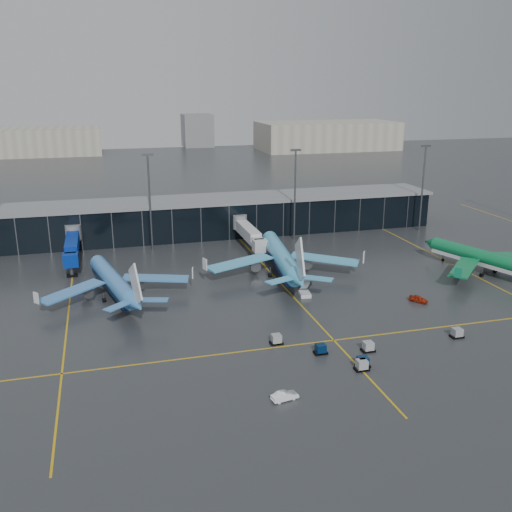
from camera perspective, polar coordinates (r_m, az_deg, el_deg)
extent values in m
plane|color=#282B2D|center=(110.77, -0.04, -5.80)|extent=(600.00, 600.00, 0.00)
cube|color=black|center=(167.12, -5.65, 3.79)|extent=(140.00, 16.00, 10.00)
cube|color=slate|center=(166.00, -5.71, 5.57)|extent=(142.00, 17.00, 0.80)
cylinder|color=#595B60|center=(156.85, -17.81, 2.25)|extent=(4.00, 4.00, 4.00)
cube|color=navy|center=(144.02, -17.95, 0.63)|extent=(3.00, 24.00, 3.00)
cylinder|color=#595B60|center=(137.72, -17.94, -1.45)|extent=(1.00, 1.00, 2.60)
cylinder|color=#595B60|center=(160.92, -1.62, 3.43)|extent=(4.00, 4.00, 4.00)
cube|color=silver|center=(148.44, -0.38, 1.95)|extent=(3.00, 24.00, 3.00)
cylinder|color=#595B60|center=(142.34, 0.40, -0.01)|extent=(1.00, 1.00, 2.60)
cylinder|color=#595B60|center=(152.08, -10.55, 5.16)|extent=(0.50, 0.50, 25.00)
cube|color=#595B60|center=(150.06, -10.81, 9.91)|extent=(3.00, 0.40, 0.60)
cylinder|color=#595B60|center=(160.24, 3.91, 6.01)|extent=(0.50, 0.50, 25.00)
cube|color=#595B60|center=(158.32, 4.00, 10.52)|extent=(3.00, 0.40, 0.60)
cylinder|color=#595B60|center=(177.27, 16.30, 6.43)|extent=(0.50, 0.50, 25.00)
cube|color=#595B60|center=(175.54, 16.64, 10.50)|extent=(3.00, 0.40, 0.60)
cube|color=#B2AD99|center=(388.93, 7.11, 11.85)|extent=(90.00, 42.00, 18.00)
cube|color=#B2AD99|center=(381.59, -20.58, 10.68)|extent=(70.00, 38.00, 16.00)
cube|color=#B2AD99|center=(405.37, -5.89, 12.38)|extent=(20.00, 20.00, 22.00)
cube|color=gold|center=(126.32, -18.08, -3.74)|extent=(0.30, 120.00, 0.02)
cube|color=gold|center=(131.33, 1.88, -2.09)|extent=(0.30, 120.00, 0.02)
cube|color=gold|center=(150.30, 18.50, -0.50)|extent=(0.30, 120.00, 0.02)
cube|color=gold|center=(100.88, 7.79, -8.34)|extent=(220.00, 0.30, 0.02)
cube|color=black|center=(97.90, 11.13, -9.23)|extent=(2.20, 1.50, 0.36)
cube|color=#989BA1|center=(97.56, 11.15, -8.83)|extent=(1.60, 1.50, 1.50)
cube|color=black|center=(106.95, 19.43, -7.59)|extent=(2.20, 1.50, 0.36)
cube|color=gray|center=(106.65, 19.47, -7.21)|extent=(1.60, 1.50, 1.50)
cube|color=black|center=(95.90, 6.47, -9.58)|extent=(2.20, 1.50, 0.36)
cube|color=#041A3B|center=(95.56, 6.49, -9.17)|extent=(1.60, 1.50, 1.50)
cube|color=black|center=(91.83, 10.51, -11.05)|extent=(2.20, 1.50, 0.36)
cube|color=gray|center=(91.47, 10.54, -10.62)|extent=(1.60, 1.50, 1.50)
cube|color=black|center=(98.71, 2.05, -8.67)|extent=(2.20, 1.50, 0.36)
cube|color=gray|center=(98.38, 2.05, -8.27)|extent=(1.60, 1.50, 1.50)
cube|color=black|center=(92.79, 10.62, -10.74)|extent=(2.20, 1.50, 0.36)
cube|color=#051F41|center=(92.44, 10.65, -10.32)|extent=(1.60, 1.50, 1.50)
cube|color=silver|center=(120.04, 4.89, -3.81)|extent=(2.59, 3.45, 0.80)
cube|color=silver|center=(119.38, 4.91, -2.96)|extent=(1.95, 3.01, 2.29)
imported|color=#A0220C|center=(120.95, 15.94, -4.14)|extent=(3.51, 4.05, 1.32)
imported|color=white|center=(82.62, 2.89, -13.79)|extent=(4.17, 2.12, 1.31)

